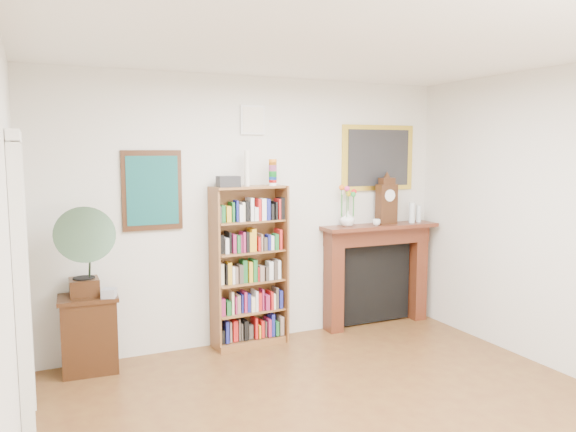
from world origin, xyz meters
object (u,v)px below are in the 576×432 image
at_px(bookshelf, 249,258).
at_px(bottle_left, 412,213).
at_px(teacup, 376,222).
at_px(side_cabinet, 89,334).
at_px(bottle_right, 419,214).
at_px(fireplace, 376,265).
at_px(cd_stack, 109,293).
at_px(mantel_clock, 387,202).
at_px(flower_vase, 347,219).
at_px(gramophone, 84,247).

bearing_deg(bookshelf, bottle_left, -5.45).
height_order(bookshelf, teacup, bookshelf).
height_order(bookshelf, side_cabinet, bookshelf).
distance_m(bottle_left, bottle_right, 0.12).
relative_size(side_cabinet, bottle_left, 2.98).
relative_size(side_cabinet, teacup, 7.81).
xyz_separation_m(teacup, bottle_left, (0.51, 0.03, 0.08)).
bearing_deg(bottle_right, fireplace, 174.49).
height_order(bottle_left, bottle_right, bottle_left).
bearing_deg(bottle_right, bookshelf, -179.97).
distance_m(fireplace, cd_stack, 3.03).
height_order(mantel_clock, teacup, mantel_clock).
xyz_separation_m(bookshelf, side_cabinet, (-1.60, -0.05, -0.58)).
height_order(flower_vase, bottle_right, bottle_right).
xyz_separation_m(side_cabinet, teacup, (3.11, -0.01, 0.87)).
xyz_separation_m(flower_vase, bottle_right, (0.96, -0.03, 0.01)).
bearing_deg(cd_stack, teacup, 2.48).
xyz_separation_m(fireplace, teacup, (-0.08, -0.11, 0.52)).
bearing_deg(teacup, cd_stack, -177.52).
bearing_deg(mantel_clock, side_cabinet, 179.81).
relative_size(bookshelf, gramophone, 2.29).
distance_m(bookshelf, side_cabinet, 1.70).
bearing_deg(flower_vase, bookshelf, -178.51).
bearing_deg(flower_vase, fireplace, 3.32).
bearing_deg(teacup, gramophone, -178.25).
bearing_deg(bottle_left, fireplace, 169.50).
distance_m(gramophone, teacup, 3.14).
height_order(cd_stack, teacup, teacup).
bearing_deg(teacup, flower_vase, 164.51).
relative_size(bottle_left, bottle_right, 1.20).
xyz_separation_m(cd_stack, bottle_right, (3.57, 0.19, 0.53)).
bearing_deg(flower_vase, gramophone, -176.21).
bearing_deg(mantel_clock, cd_stack, -177.67).
relative_size(gramophone, flower_vase, 4.93).
bearing_deg(side_cabinet, flower_vase, 5.54).
relative_size(fireplace, teacup, 15.45).
height_order(cd_stack, flower_vase, flower_vase).
bearing_deg(mantel_clock, gramophone, -178.44).
height_order(side_cabinet, bottle_right, bottle_right).
distance_m(bookshelf, bottle_left, 2.06).
xyz_separation_m(gramophone, bottle_right, (3.77, 0.16, 0.10)).
height_order(gramophone, teacup, gramophone).
height_order(cd_stack, mantel_clock, mantel_clock).
xyz_separation_m(cd_stack, teacup, (2.94, 0.13, 0.47)).
relative_size(mantel_clock, flower_vase, 3.12).
distance_m(gramophone, flower_vase, 2.82).
bearing_deg(bottle_left, cd_stack, -177.33).
height_order(fireplace, cd_stack, fireplace).
bearing_deg(bottle_left, side_cabinet, -179.58).
xyz_separation_m(side_cabinet, mantel_clock, (3.30, 0.07, 1.09)).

